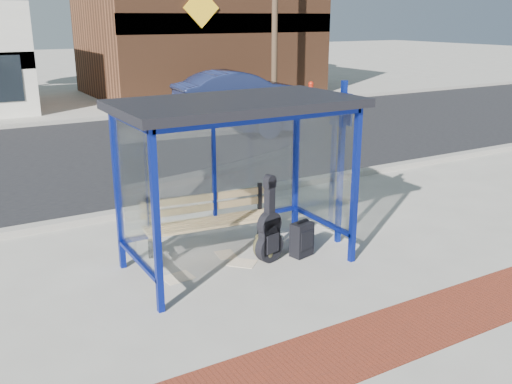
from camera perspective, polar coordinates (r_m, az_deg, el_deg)
ground at (r=8.45m, az=-1.76°, el=-7.20°), size 120.00×120.00×0.00m
brick_paver_strip at (r=6.55m, az=9.61°, el=-15.20°), size 60.00×1.00×0.01m
curb_near at (r=10.89m, az=-9.09°, el=-1.38°), size 60.00×0.25×0.12m
street_asphalt at (r=15.61m, az=-16.00°, el=3.61°), size 60.00×10.00×0.00m
curb_far at (r=20.49m, az=-19.72°, el=6.55°), size 60.00×0.25×0.12m
far_sidewalk at (r=22.35m, az=-20.67°, el=7.12°), size 60.00×4.00×0.01m
bus_shelter at (r=7.89m, az=-2.14°, el=6.82°), size 3.30×1.80×2.42m
storefront_brown at (r=27.83m, az=-5.77°, el=16.51°), size 10.00×7.08×6.40m
utility_pole_east at (r=23.82m, az=1.91°, el=18.67°), size 1.60×0.24×8.00m
bench at (r=8.69m, az=-4.64°, el=-2.68°), size 2.07×0.70×0.96m
guitar_bag at (r=8.35m, az=1.34°, el=-4.07°), size 0.48×0.23×1.26m
suitcase at (r=8.64m, az=4.61°, el=-4.76°), size 0.37×0.28×0.58m
backpack at (r=8.50m, az=0.81°, el=-5.65°), size 0.36×0.33×0.40m
sign_post at (r=8.91m, az=8.57°, el=3.75°), size 0.12×0.32×2.57m
newspaper_a at (r=8.10m, az=-7.80°, el=-8.47°), size 0.43×0.36×0.01m
newspaper_b at (r=8.47m, az=-1.40°, el=-7.10°), size 0.50×0.50×0.01m
newspaper_c at (r=8.77m, az=-3.05°, el=-6.26°), size 0.32×0.38×0.01m
parked_car at (r=21.55m, az=-1.84°, el=9.98°), size 4.85×1.91×1.57m
fire_hydrant at (r=25.46m, az=5.51°, el=10.18°), size 0.35×0.23×0.77m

